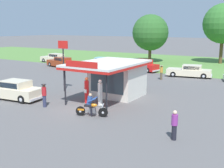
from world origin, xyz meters
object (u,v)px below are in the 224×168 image
parked_car_back_row_left (189,71)px  bystander_standing_back_lot (174,125)px  gas_pump_nearside (87,92)px  featured_classic_sedan (14,90)px  parked_car_back_row_centre_left (141,66)px  bystander_leaning_by_kiosk (161,72)px  gas_pump_offside (100,94)px  parked_car_back_row_far_left (103,63)px  parked_car_back_row_centre_right (62,63)px  parked_car_back_row_far_right (55,58)px  roadside_pole_sign (63,57)px  bystander_admiring_sedan (44,95)px  motorcycle_with_rider (91,107)px

parked_car_back_row_left → bystander_standing_back_lot: bearing=-76.0°
gas_pump_nearside → featured_classic_sedan: (-6.17, -1.87, -0.25)m
parked_car_back_row_centre_left → bystander_leaning_by_kiosk: bearing=-44.6°
gas_pump_nearside → gas_pump_offside: size_ratio=1.03×
featured_classic_sedan → parked_car_back_row_far_left: (-3.65, 18.98, -0.01)m
parked_car_back_row_far_left → bystander_standing_back_lot: size_ratio=3.35×
parked_car_back_row_centre_right → gas_pump_nearside: bearing=-43.1°
gas_pump_offside → parked_car_back_row_far_right: size_ratio=0.38×
roadside_pole_sign → parked_car_back_row_centre_right: bearing=132.6°
parked_car_back_row_left → roadside_pole_sign: bearing=-119.5°
featured_classic_sedan → parked_car_back_row_centre_left: (2.54, 19.17, 0.01)m
parked_car_back_row_far_left → bystander_standing_back_lot: bystander_standing_back_lot is taller
gas_pump_offside → parked_car_back_row_left: gas_pump_offside is taller
parked_car_back_row_far_right → parked_car_back_row_centre_left: bearing=-2.9°
bystander_standing_back_lot → parked_car_back_row_centre_left: bearing=119.8°
roadside_pole_sign → bystander_admiring_sedan: bearing=-64.6°
gas_pump_nearside → gas_pump_offside: (1.25, -0.00, -0.03)m
parked_car_back_row_far_right → roadside_pole_sign: bearing=-44.7°
parked_car_back_row_far_right → bystander_leaning_by_kiosk: bearing=-14.4°
bystander_standing_back_lot → parked_car_back_row_left: bearing=104.0°
featured_classic_sedan → gas_pump_nearside: bearing=16.8°
bystander_admiring_sedan → roadside_pole_sign: (-2.30, 4.83, 2.24)m
gas_pump_nearside → parked_car_back_row_far_left: gas_pump_nearside is taller
motorcycle_with_rider → roadside_pole_sign: bearing=143.7°
featured_classic_sedan → parked_car_back_row_centre_right: featured_classic_sedan is taller
featured_classic_sedan → parked_car_back_row_far_right: (-14.09, 20.01, -0.02)m
parked_car_back_row_centre_left → roadside_pole_sign: 15.01m
parked_car_back_row_left → roadside_pole_sign: size_ratio=1.19×
gas_pump_offside → parked_car_back_row_far_left: gas_pump_offside is taller
parked_car_back_row_far_right → parked_car_back_row_far_left: bearing=-5.6°
parked_car_back_row_left → bystander_standing_back_lot: bystander_standing_back_lot is taller
gas_pump_nearside → bystander_admiring_sedan: gas_pump_nearside is taller
gas_pump_offside → parked_car_back_row_left: (2.00, 16.22, -0.28)m
gas_pump_nearside → motorcycle_with_rider: gas_pump_nearside is taller
featured_classic_sedan → parked_car_back_row_centre_left: 19.34m
featured_classic_sedan → bystander_leaning_by_kiosk: size_ratio=3.25×
bystander_standing_back_lot → roadside_pole_sign: bearing=155.5°
gas_pump_offside → parked_car_back_row_far_right: (-21.51, 18.14, -0.25)m
featured_classic_sedan → bystander_standing_back_lot: bearing=-5.3°
bystander_standing_back_lot → roadside_pole_sign: size_ratio=0.35×
gas_pump_offside → roadside_pole_sign: 6.67m
roadside_pole_sign → parked_car_back_row_centre_left: bearing=86.7°
parked_car_back_row_centre_right → gas_pump_offside: bearing=-40.9°
gas_pump_nearside → bystander_standing_back_lot: size_ratio=1.31×
parked_car_back_row_left → parked_car_back_row_far_left: 13.10m
gas_pump_nearside → parked_car_back_row_centre_right: size_ratio=0.37×
bystander_admiring_sedan → featured_classic_sedan: bearing=173.6°
gas_pump_offside → bystander_leaning_by_kiosk: size_ratio=1.23×
parked_car_back_row_left → parked_car_back_row_centre_right: (-18.70, -1.77, 0.02)m
parked_car_back_row_far_right → bystander_standing_back_lot: 35.50m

